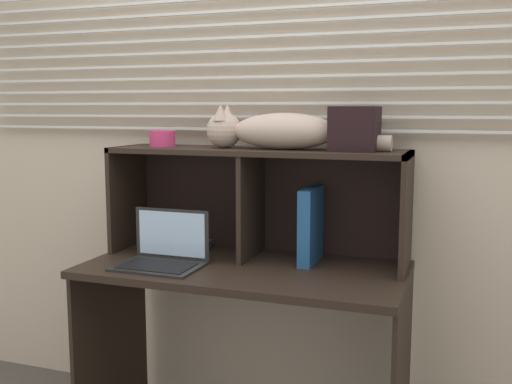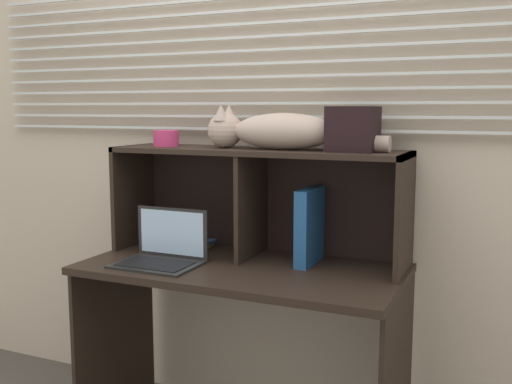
{
  "view_description": "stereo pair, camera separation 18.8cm",
  "coord_description": "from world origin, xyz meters",
  "px_view_note": "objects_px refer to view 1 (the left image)",
  "views": [
    {
      "loc": [
        0.83,
        -2.01,
        1.41
      ],
      "look_at": [
        0.0,
        0.34,
        1.06
      ],
      "focal_mm": 41.95,
      "sensor_mm": 36.0,
      "label": 1
    },
    {
      "loc": [
        1.01,
        -1.94,
        1.41
      ],
      "look_at": [
        0.0,
        0.34,
        1.06
      ],
      "focal_mm": 41.95,
      "sensor_mm": 36.0,
      "label": 2
    }
  ],
  "objects_px": {
    "cat": "(274,131)",
    "storage_box": "(355,129)",
    "binder_upright": "(311,225)",
    "laptop": "(163,254)",
    "small_basket": "(162,139)",
    "book_stack": "(185,247)"
  },
  "relations": [
    {
      "from": "book_stack",
      "to": "cat",
      "type": "bearing_deg",
      "value": -0.42
    },
    {
      "from": "laptop",
      "to": "binder_upright",
      "type": "distance_m",
      "value": 0.61
    },
    {
      "from": "laptop",
      "to": "book_stack",
      "type": "height_order",
      "value": "laptop"
    },
    {
      "from": "binder_upright",
      "to": "small_basket",
      "type": "bearing_deg",
      "value": 180.0
    },
    {
      "from": "book_stack",
      "to": "laptop",
      "type": "bearing_deg",
      "value": -84.42
    },
    {
      "from": "cat",
      "to": "storage_box",
      "type": "distance_m",
      "value": 0.33
    },
    {
      "from": "cat",
      "to": "book_stack",
      "type": "distance_m",
      "value": 0.67
    },
    {
      "from": "cat",
      "to": "laptop",
      "type": "distance_m",
      "value": 0.68
    },
    {
      "from": "laptop",
      "to": "book_stack",
      "type": "distance_m",
      "value": 0.25
    },
    {
      "from": "cat",
      "to": "storage_box",
      "type": "bearing_deg",
      "value": 0.0
    },
    {
      "from": "binder_upright",
      "to": "laptop",
      "type": "bearing_deg",
      "value": -155.84
    },
    {
      "from": "small_basket",
      "to": "storage_box",
      "type": "distance_m",
      "value": 0.85
    },
    {
      "from": "laptop",
      "to": "binder_upright",
      "type": "xyz_separation_m",
      "value": [
        0.55,
        0.25,
        0.11
      ]
    },
    {
      "from": "cat",
      "to": "book_stack",
      "type": "xyz_separation_m",
      "value": [
        -0.42,
        0.0,
        -0.52
      ]
    },
    {
      "from": "binder_upright",
      "to": "storage_box",
      "type": "height_order",
      "value": "storage_box"
    },
    {
      "from": "laptop",
      "to": "storage_box",
      "type": "height_order",
      "value": "storage_box"
    },
    {
      "from": "book_stack",
      "to": "storage_box",
      "type": "height_order",
      "value": "storage_box"
    },
    {
      "from": "laptop",
      "to": "storage_box",
      "type": "bearing_deg",
      "value": 18.88
    },
    {
      "from": "laptop",
      "to": "book_stack",
      "type": "relative_size",
      "value": 1.42
    },
    {
      "from": "cat",
      "to": "binder_upright",
      "type": "distance_m",
      "value": 0.42
    },
    {
      "from": "binder_upright",
      "to": "book_stack",
      "type": "relative_size",
      "value": 1.32
    },
    {
      "from": "laptop",
      "to": "binder_upright",
      "type": "bearing_deg",
      "value": 24.16
    }
  ]
}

